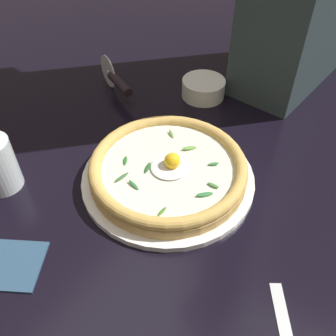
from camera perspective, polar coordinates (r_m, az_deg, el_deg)
ground_plane at (r=0.77m, az=1.16°, el=-0.09°), size 2.40×2.40×0.03m
pizza_plate at (r=0.72m, az=0.00°, el=-1.48°), size 0.33×0.33×0.01m
pizza at (r=0.70m, az=0.01°, el=-0.04°), size 0.30×0.30×0.05m
side_bowl at (r=0.94m, az=5.42°, el=12.03°), size 0.11×0.11×0.04m
pizza_cutter at (r=0.95m, az=-7.95°, el=13.22°), size 0.07×0.15×0.08m
pepper_shaker at (r=0.94m, az=16.05°, el=11.76°), size 0.03×0.03×0.09m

